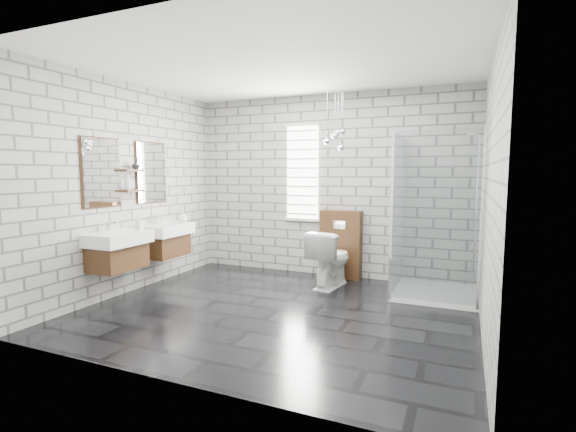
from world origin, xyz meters
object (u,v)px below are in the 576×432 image
Objects in this scene: vanity_left at (116,240)px; toilet at (330,258)px; shower_enclosure at (427,257)px; vanity_right at (164,231)px; cistern_panel at (341,244)px.

vanity_left is 2.74m from toilet.
toilet is at bearing -179.91° from shower_enclosure.
vanity_right is 2.03× the size of toilet.
vanity_right is at bearing 90.00° from vanity_left.
toilet is (2.15, 0.80, -0.37)m from vanity_right.
shower_enclosure is at bearing -22.37° from cistern_panel.
shower_enclosure is 2.62× the size of toilet.
vanity_left is 1.57× the size of cistern_panel.
vanity_left is 3.80m from shower_enclosure.
cistern_panel is at bearing -82.28° from toilet.
vanity_left is at bearing -90.00° from vanity_right.
toilet is at bearing 20.46° from vanity_right.
cistern_panel is 1.29× the size of toilet.
toilet is (2.15, 1.66, -0.37)m from vanity_left.
toilet is (-1.26, -0.00, -0.12)m from shower_enclosure.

